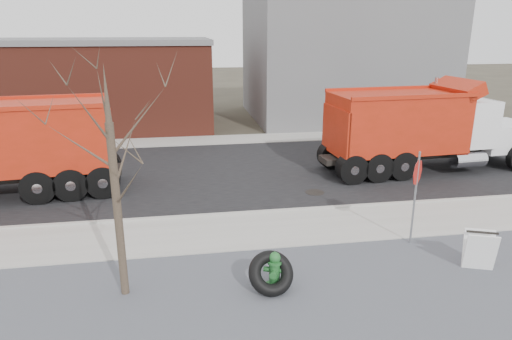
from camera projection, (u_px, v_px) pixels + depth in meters
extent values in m
plane|color=#383328|center=(247.00, 236.00, 13.42)|extent=(120.00, 120.00, 0.00)
cube|color=slate|center=(270.00, 303.00, 10.12)|extent=(60.00, 5.00, 0.03)
cube|color=#9E9B93|center=(246.00, 231.00, 13.65)|extent=(60.00, 2.50, 0.06)
cube|color=#9E9B93|center=(240.00, 214.00, 14.87)|extent=(60.00, 0.15, 0.11)
cube|color=black|center=(226.00, 172.00, 19.36)|extent=(60.00, 9.40, 0.02)
cube|color=#9E9B93|center=(216.00, 140.00, 24.72)|extent=(60.00, 2.00, 0.06)
cube|color=slate|center=(341.00, 57.00, 30.57)|extent=(12.00, 10.00, 8.00)
cube|color=maroon|center=(40.00, 87.00, 27.16)|extent=(20.00, 8.00, 5.00)
cube|color=slate|center=(34.00, 41.00, 26.37)|extent=(20.20, 8.20, 0.30)
cylinder|color=#382D23|center=(118.00, 213.00, 9.89)|extent=(0.18, 0.18, 4.00)
cone|color=#382D23|center=(106.00, 93.00, 9.11)|extent=(0.14, 0.14, 1.20)
cylinder|color=#2A7033|center=(274.00, 286.00, 10.72)|extent=(0.49, 0.49, 0.07)
cylinder|color=#2A7033|center=(275.00, 274.00, 10.62)|extent=(0.26, 0.26, 0.67)
cylinder|color=#2A7033|center=(275.00, 262.00, 10.53)|extent=(0.34, 0.34, 0.06)
sphere|color=#2A7033|center=(275.00, 258.00, 10.50)|extent=(0.27, 0.27, 0.27)
cylinder|color=#2A7033|center=(275.00, 253.00, 10.46)|extent=(0.06, 0.06, 0.07)
cylinder|color=#2A7033|center=(267.00, 269.00, 10.63)|extent=(0.17, 0.16, 0.12)
cylinder|color=#2A7033|center=(283.00, 271.00, 10.56)|extent=(0.17, 0.16, 0.12)
cylinder|color=#2A7033|center=(273.00, 275.00, 10.42)|extent=(0.20, 0.19, 0.17)
torus|color=black|center=(271.00, 273.00, 10.45)|extent=(1.17, 1.03, 1.01)
cylinder|color=gray|center=(415.00, 199.00, 12.53)|extent=(0.06, 0.06, 2.70)
cylinder|color=#AD120C|center=(418.00, 172.00, 12.30)|extent=(0.54, 0.54, 0.73)
cube|color=white|center=(481.00, 253.00, 11.28)|extent=(0.78, 0.50, 1.01)
cube|color=white|center=(478.00, 249.00, 11.47)|extent=(0.78, 0.50, 1.01)
cube|color=black|center=(482.00, 232.00, 11.23)|extent=(0.70, 0.31, 0.05)
cube|color=black|center=(423.00, 154.00, 19.49)|extent=(9.16, 1.56, 0.23)
cube|color=white|center=(499.00, 136.00, 20.12)|extent=(2.48, 2.24, 1.17)
cube|color=white|center=(464.00, 121.00, 19.48)|extent=(1.87, 2.56, 1.92)
cube|color=black|center=(481.00, 108.00, 19.49)|extent=(0.20, 2.13, 0.85)
cube|color=#B5220F|center=(396.00, 122.00, 18.76)|extent=(5.50, 2.92, 2.35)
cylinder|color=silver|center=(433.00, 107.00, 20.09)|extent=(0.16, 0.16, 2.56)
cylinder|color=black|center=(483.00, 144.00, 21.44)|extent=(1.19, 0.40, 1.17)
cylinder|color=black|center=(355.00, 154.00, 19.89)|extent=(1.19, 0.40, 1.17)
cylinder|color=black|center=(377.00, 167.00, 17.99)|extent=(1.19, 0.40, 1.17)
cube|color=#B5220F|center=(31.00, 136.00, 16.21)|extent=(5.57, 3.07, 2.35)
cylinder|color=black|center=(71.00, 184.00, 16.04)|extent=(1.20, 0.43, 1.18)
cylinder|color=black|center=(78.00, 167.00, 17.93)|extent=(1.20, 0.43, 1.18)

